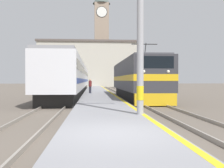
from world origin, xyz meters
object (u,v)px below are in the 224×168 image
passenger_train (74,78)px  person_on_platform (90,86)px  catenary_mast (142,15)px  clock_tower (102,36)px  locomotive_train (136,79)px

passenger_train → person_on_platform: (2.14, -5.85, -0.92)m
catenary_mast → clock_tower: clock_tower is taller
passenger_train → clock_tower: 47.56m
passenger_train → locomotive_train: bearing=-59.6°
locomotive_train → passenger_train: (-6.45, 10.97, 0.19)m
locomotive_train → person_on_platform: size_ratio=9.70×
catenary_mast → person_on_platform: 18.69m
passenger_train → catenary_mast: bearing=-79.5°
locomotive_train → clock_tower: (-1.26, 56.33, 13.51)m
person_on_platform → locomotive_train: bearing=-49.9°
catenary_mast → locomotive_train: bearing=81.4°
catenary_mast → clock_tower: bearing=89.4°
passenger_train → clock_tower: bearing=83.5°
locomotive_train → person_on_platform: bearing=130.1°
locomotive_train → passenger_train: locomotive_train is taller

